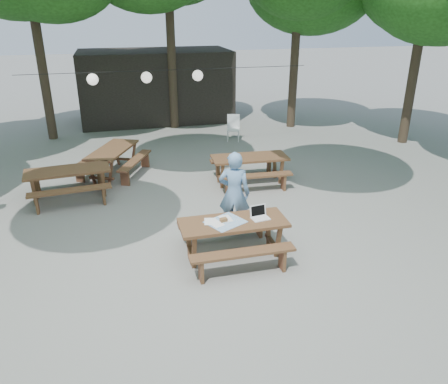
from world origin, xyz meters
TOP-DOWN VIEW (x-y plane):
  - ground at (0.00, 0.00)m, footprint 80.00×80.00m
  - pavilion at (0.50, 10.50)m, footprint 6.00×3.00m
  - main_picnic_table at (0.69, -0.92)m, footprint 2.00×1.58m
  - picnic_table_nw at (-2.51, 2.76)m, footprint 2.07×1.77m
  - picnic_table_ne at (2.11, 2.62)m, footprint 2.03×1.66m
  - picnic_table_far_w at (-1.42, 4.20)m, footprint 2.24×2.39m
  - woman at (0.97, 0.03)m, footprint 0.76×0.65m
  - plastic_chair at (2.76, 6.65)m, footprint 0.55×0.55m
  - laptop at (1.21, -0.90)m, footprint 0.36×0.30m
  - tabletop_clutter at (0.52, -0.91)m, footprint 0.83×0.78m
  - paper_lanterns at (-0.19, 6.00)m, footprint 9.00×0.34m

SIDE VIEW (x-z plane):
  - ground at x=0.00m, z-range 0.00..0.00m
  - plastic_chair at x=2.76m, z-range -0.19..0.71m
  - main_picnic_table at x=0.69m, z-range 0.01..0.76m
  - picnic_table_nw at x=-2.51m, z-range 0.01..0.76m
  - picnic_table_ne at x=2.11m, z-range 0.01..0.76m
  - picnic_table_far_w at x=-1.42m, z-range 0.01..0.76m
  - tabletop_clutter at x=0.52m, z-range 0.72..0.80m
  - laptop at x=1.21m, z-range 0.69..0.93m
  - woman at x=0.97m, z-range 0.00..1.78m
  - pavilion at x=0.50m, z-range 0.00..2.80m
  - paper_lanterns at x=-0.19m, z-range 2.21..2.59m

